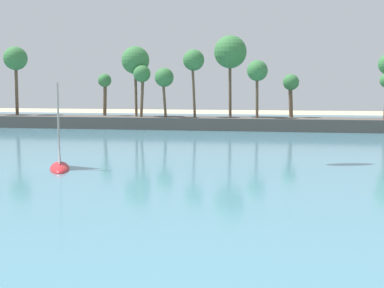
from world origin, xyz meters
TOP-DOWN VIEW (x-y plane):
  - sea at (0.00, 59.16)m, footprint 220.00×101.85m
  - palm_headland at (-0.22, 70.20)m, footprint 103.92×6.92m
  - sailboat_mid_bay at (-12.37, 32.02)m, footprint 3.27×5.03m

SIDE VIEW (x-z plane):
  - sea at x=0.00m, z-range 0.00..0.06m
  - sailboat_mid_bay at x=-12.37m, z-range -2.82..4.21m
  - palm_headland at x=-0.22m, z-range -2.79..10.74m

